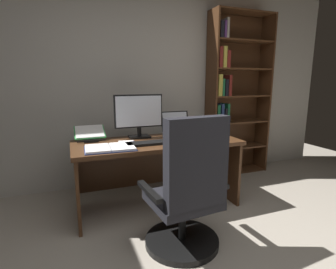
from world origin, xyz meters
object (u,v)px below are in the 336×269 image
at_px(bookshelf, 232,99).
at_px(reading_stand_with_book, 90,133).
at_px(keyboard, 148,143).
at_px(open_binder, 110,148).
at_px(laptop, 179,130).
at_px(office_chair, 188,196).
at_px(monitor, 139,116).
at_px(notepad, 126,143).
at_px(pen, 128,142).
at_px(coffee_mug, 216,131).
at_px(desk, 155,157).
at_px(computer_mouse, 177,140).

bearing_deg(bookshelf, reading_stand_with_book, -169.11).
xyz_separation_m(keyboard, open_binder, (-0.37, -0.05, -0.00)).
bearing_deg(laptop, office_chair, -109.05).
height_order(monitor, notepad, monitor).
bearing_deg(keyboard, monitor, 90.00).
distance_m(laptop, reading_stand_with_book, 0.97).
bearing_deg(office_chair, monitor, 91.24).
bearing_deg(keyboard, pen, 150.05).
bearing_deg(keyboard, open_binder, -172.28).
bearing_deg(coffee_mug, desk, 173.30).
distance_m(open_binder, coffee_mug, 1.19).
distance_m(desk, open_binder, 0.59).
xyz_separation_m(desk, bookshelf, (1.32, 0.58, 0.55)).
height_order(monitor, computer_mouse, monitor).
bearing_deg(bookshelf, pen, -157.40).
bearing_deg(coffee_mug, monitor, 164.42).
bearing_deg(pen, keyboard, -29.95).
distance_m(office_chair, pen, 0.87).
bearing_deg(office_chair, computer_mouse, 69.35).
xyz_separation_m(bookshelf, open_binder, (-1.82, -0.82, -0.34)).
bearing_deg(reading_stand_with_book, pen, -42.05).
bearing_deg(keyboard, laptop, 36.58).
distance_m(bookshelf, coffee_mug, 0.97).
relative_size(bookshelf, notepad, 10.52).
bearing_deg(notepad, office_chair, -68.74).
distance_m(office_chair, open_binder, 0.83).
bearing_deg(pen, notepad, 180.00).
bearing_deg(keyboard, reading_stand_with_book, 141.65).
height_order(monitor, coffee_mug, monitor).
distance_m(desk, keyboard, 0.31).
distance_m(open_binder, pen, 0.25).
bearing_deg(keyboard, office_chair, -80.73).
bearing_deg(coffee_mug, notepad, -179.29).
xyz_separation_m(monitor, laptop, (0.46, 0.01, -0.18)).
bearing_deg(office_chair, laptop, 65.97).
height_order(bookshelf, coffee_mug, bookshelf).
xyz_separation_m(desk, laptop, (0.33, 0.15, 0.25)).
bearing_deg(office_chair, reading_stand_with_book, 114.75).
distance_m(monitor, keyboard, 0.40).
distance_m(notepad, pen, 0.02).
bearing_deg(desk, keyboard, -124.13).
relative_size(bookshelf, monitor, 4.26).
relative_size(notepad, pen, 1.50).
bearing_deg(monitor, open_binder, -133.73).
bearing_deg(laptop, monitor, -179.06).
xyz_separation_m(office_chair, laptop, (0.35, 1.02, 0.31)).
bearing_deg(laptop, open_binder, -154.68).
distance_m(desk, laptop, 0.44).
distance_m(monitor, computer_mouse, 0.50).
distance_m(monitor, coffee_mug, 0.86).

